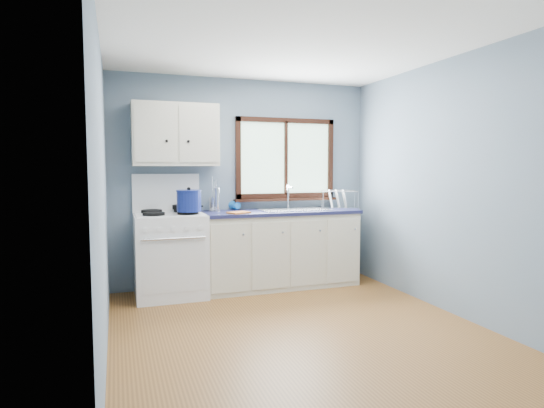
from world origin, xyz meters
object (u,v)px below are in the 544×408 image
object	(u,v)px
gas_range	(170,252)
stockpot	(189,201)
thermos	(217,199)
dish_rack	(338,203)
skillet	(183,207)
sink	(294,215)
base_cabinets	(280,252)
utensil_crock	(214,204)

from	to	relation	value
gas_range	stockpot	distance (m)	0.64
thermos	dish_rack	bearing A→B (deg)	-2.73
skillet	sink	bearing A→B (deg)	-14.60
stockpot	thermos	size ratio (longest dim) A/B	1.09
sink	thermos	xyz separation A→B (m)	(-0.92, 0.13, 0.20)
gas_range	thermos	bearing A→B (deg)	14.37
gas_range	skillet	size ratio (longest dim) A/B	3.62
base_cabinets	sink	distance (m)	0.48
base_cabinets	dish_rack	xyz separation A→B (m)	(0.81, 0.05, 0.57)
skillet	dish_rack	world-z (taller)	dish_rack
gas_range	utensil_crock	bearing A→B (deg)	20.89
base_cabinets	utensil_crock	xyz separation A→B (m)	(-0.76, 0.19, 0.59)
skillet	base_cabinets	bearing A→B (deg)	-15.39
sink	utensil_crock	size ratio (longest dim) A/B	2.04
stockpot	gas_range	bearing A→B (deg)	136.86
skillet	dish_rack	distance (m)	1.94
gas_range	sink	xyz separation A→B (m)	(1.49, 0.02, 0.37)
stockpot	thermos	world-z (taller)	stockpot
sink	base_cabinets	bearing A→B (deg)	179.87
gas_range	thermos	world-z (taller)	gas_range
skillet	stockpot	distance (m)	0.33
gas_range	stockpot	size ratio (longest dim) A/B	4.45
utensil_crock	thermos	size ratio (longest dim) A/B	1.47
utensil_crock	thermos	distance (m)	0.09
thermos	sink	bearing A→B (deg)	-7.82
skillet	gas_range	bearing A→B (deg)	-150.86
gas_range	sink	world-z (taller)	gas_range
thermos	utensil_crock	bearing A→B (deg)	104.76
stockpot	thermos	xyz separation A→B (m)	(0.38, 0.32, -0.02)
stockpot	utensil_crock	world-z (taller)	utensil_crock
gas_range	skillet	bearing A→B (deg)	38.61
stockpot	dish_rack	distance (m)	1.94
dish_rack	skillet	bearing A→B (deg)	-160.36
gas_range	thermos	xyz separation A→B (m)	(0.56, 0.14, 0.57)
base_cabinets	utensil_crock	bearing A→B (deg)	165.89
utensil_crock	thermos	bearing A→B (deg)	-75.24
stockpot	skillet	bearing A→B (deg)	93.39
stockpot	utensil_crock	distance (m)	0.53
skillet	dish_rack	bearing A→B (deg)	-11.40
thermos	dish_rack	size ratio (longest dim) A/B	0.51
skillet	utensil_crock	size ratio (longest dim) A/B	0.91
sink	stockpot	distance (m)	1.33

